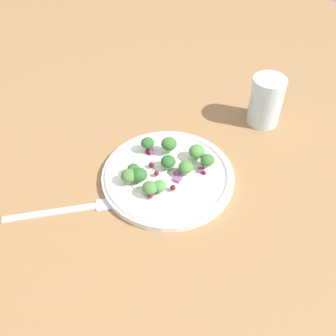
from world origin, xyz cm
name	(u,v)px	position (x,y,z in cm)	size (l,w,h in cm)	color
ground_plane	(163,175)	(0.00, 0.00, -1.00)	(180.00, 180.00, 2.00)	olive
plate	(168,175)	(-0.96, -1.90, 0.86)	(23.10, 23.10, 1.70)	white
dressing_pool	(168,174)	(-0.96, -1.90, 1.30)	(13.40, 13.40, 0.20)	white
broccoli_floret_0	(160,186)	(-5.24, -3.54, 2.87)	(2.28, 2.28, 2.31)	#8EB77A
broccoli_floret_1	(169,144)	(3.19, 1.20, 3.56)	(2.85, 2.85, 2.89)	#8EB77A
broccoli_floret_2	(168,162)	(0.03, -1.18, 3.01)	(2.60, 2.60, 2.64)	#9EC684
broccoli_floret_3	(139,175)	(-5.43, 0.72, 2.91)	(2.76, 2.76, 2.80)	#9EC684
broccoli_floret_4	(133,169)	(-4.99, 2.42, 2.91)	(2.12, 2.12, 2.15)	#9EC684
broccoli_floret_5	(186,167)	(0.62, -4.47, 3.20)	(2.53, 2.53, 2.56)	#8EB77A
broccoli_floret_6	(207,160)	(4.26, -6.44, 3.35)	(2.45, 2.45, 2.48)	#8EB77A
broccoli_floret_7	(197,152)	(5.00, -3.67, 3.20)	(2.93, 2.93, 2.97)	#ADD18E
broccoli_floret_8	(148,143)	(1.30, 4.62, 3.18)	(2.47, 2.47, 2.51)	#ADD18E
broccoli_floret_9	(150,188)	(-6.53, -2.59, 2.91)	(2.56, 2.56, 2.59)	#8EB77A
broccoli_floret_10	(129,176)	(-6.68, 1.93, 2.89)	(2.68, 2.68, 2.72)	#8EB77A
cranberry_0	(204,173)	(2.79, -6.96, 1.70)	(0.71, 0.71, 0.71)	maroon
cranberry_1	(150,196)	(-7.16, -3.15, 1.99)	(0.93, 0.93, 0.93)	maroon
cranberry_2	(204,163)	(4.30, -5.71, 2.07)	(0.91, 0.91, 0.91)	maroon
cranberry_3	(157,173)	(-2.76, -0.83, 2.16)	(0.89, 0.89, 0.89)	maroon
cranberry_4	(151,165)	(-1.73, 1.22, 2.15)	(0.96, 0.96, 0.96)	maroon
cranberry_5	(148,151)	(0.78, 4.17, 1.80)	(1.00, 1.00, 1.00)	#4C0A14
cranberry_6	(173,188)	(-3.62, -5.05, 2.16)	(0.97, 0.97, 0.97)	maroon
onion_bit_0	(151,151)	(1.17, 3.73, 1.83)	(1.39, 0.82, 0.56)	#843D75
onion_bit_1	(178,179)	(-1.27, -4.27, 1.74)	(1.15, 1.17, 0.50)	#934C84
onion_bit_2	(177,173)	(-0.20, -3.30, 1.69)	(0.96, 1.34, 0.55)	#934C84
onion_bit_3	(201,170)	(3.01, -6.08, 1.65)	(1.10, 1.03, 0.50)	#843D75
fork	(68,209)	(-16.65, 6.38, 0.25)	(15.37, 13.37, 0.50)	silver
water_glass	(266,101)	(23.73, -6.79, 4.97)	(6.45, 6.45, 9.94)	silver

